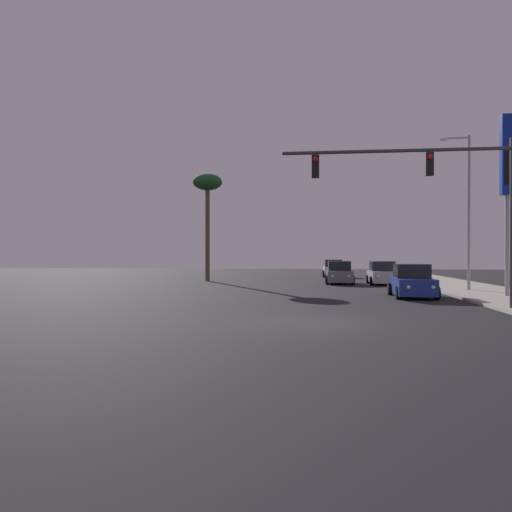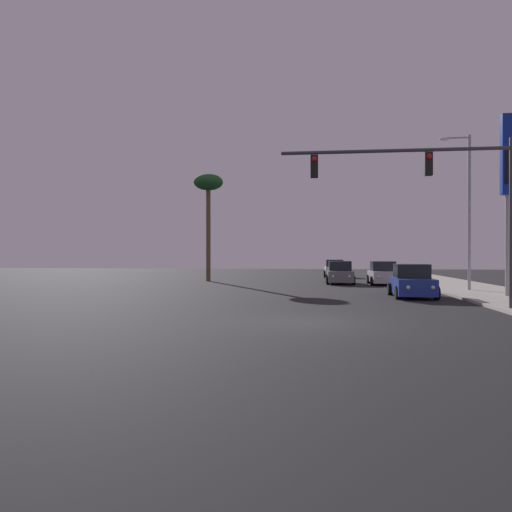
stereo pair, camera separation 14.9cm
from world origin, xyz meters
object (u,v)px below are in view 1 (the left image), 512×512
at_px(street_lamp, 466,204).
at_px(palm_tree_mid, 208,188).
at_px(car_silver, 382,274).
at_px(traffic_light_mast, 441,186).
at_px(car_grey, 339,273).
at_px(car_white, 333,269).
at_px(car_blue, 412,282).

bearing_deg(street_lamp, palm_tree_mid, 151.13).
distance_m(car_silver, traffic_light_mast, 17.31).
xyz_separation_m(car_grey, street_lamp, (6.98, -7.20, 4.36)).
bearing_deg(car_white, traffic_light_mast, 95.17).
distance_m(car_silver, palm_tree_mid, 15.48).
bearing_deg(palm_tree_mid, car_white, 40.26).
xyz_separation_m(car_grey, traffic_light_mast, (3.06, -17.46, 4.05)).
height_order(car_silver, street_lamp, street_lamp).
xyz_separation_m(car_silver, palm_tree_mid, (-13.55, 3.06, 6.83)).
distance_m(car_white, traffic_light_mast, 29.21).
distance_m(car_blue, palm_tree_mid, 20.61).
distance_m(car_silver, street_lamp, 8.81).
xyz_separation_m(car_silver, traffic_light_mast, (0.02, -16.83, 4.05)).
relative_size(street_lamp, palm_tree_mid, 1.03).
bearing_deg(traffic_light_mast, car_blue, 89.66).
distance_m(car_blue, traffic_light_mast, 7.23).
bearing_deg(car_grey, street_lamp, 133.82).
xyz_separation_m(car_grey, palm_tree_mid, (-10.50, 2.44, 6.83)).
distance_m(street_lamp, palm_tree_mid, 20.11).
xyz_separation_m(car_blue, street_lamp, (3.88, 4.27, 4.36)).
bearing_deg(car_blue, car_silver, -87.65).
bearing_deg(palm_tree_mid, traffic_light_mast, -55.71).
relative_size(car_blue, street_lamp, 0.48).
bearing_deg(car_blue, traffic_light_mast, 91.72).
distance_m(car_white, palm_tree_mid, 15.33).
bearing_deg(car_white, car_blue, 96.85).
height_order(car_white, street_lamp, street_lamp).
distance_m(car_silver, car_blue, 10.84).
relative_size(car_grey, traffic_light_mast, 0.49).
bearing_deg(traffic_light_mast, car_silver, 90.06).
bearing_deg(car_silver, traffic_light_mast, 89.73).
bearing_deg(car_silver, car_grey, -11.95).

